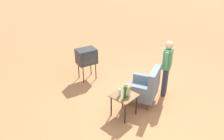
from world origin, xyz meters
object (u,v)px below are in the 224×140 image
at_px(side_table, 124,98).
at_px(flower_vase, 129,90).
at_px(armchair, 146,87).
at_px(person_standing, 167,65).
at_px(tv_on_stand, 86,57).
at_px(bottle_short_clear, 120,92).
at_px(bottle_wine_green, 125,92).

relative_size(side_table, flower_vase, 2.27).
distance_m(armchair, person_standing, 0.87).
xyz_separation_m(armchair, tv_on_stand, (0.13, -2.17, 0.28)).
bearing_deg(armchair, side_table, -6.49).
height_order(armchair, person_standing, person_standing).
relative_size(person_standing, bottle_short_clear, 8.20).
bearing_deg(bottle_wine_green, flower_vase, 173.47).
distance_m(bottle_wine_green, bottle_short_clear, 0.15).
xyz_separation_m(armchair, flower_vase, (0.74, 0.00, 0.25)).
height_order(bottle_short_clear, flower_vase, flower_vase).
bearing_deg(side_table, bottle_wine_green, 49.32).
xyz_separation_m(tv_on_stand, bottle_wine_green, (0.73, 2.15, -0.02)).
distance_m(armchair, side_table, 0.80).
bearing_deg(flower_vase, armchair, -179.81).
height_order(armchair, side_table, armchair).
xyz_separation_m(armchair, person_standing, (-0.74, 0.16, 0.44)).
xyz_separation_m(armchair, bottle_wine_green, (0.86, -0.01, 0.26)).
relative_size(person_standing, flower_vase, 6.19).
height_order(side_table, bottle_short_clear, bottle_short_clear).
bearing_deg(bottle_wine_green, side_table, -130.68).
bearing_deg(side_table, tv_on_stand, -107.79).
distance_m(armchair, bottle_wine_green, 0.90).
distance_m(side_table, bottle_short_clear, 0.22).
height_order(armchair, flower_vase, armchair).
distance_m(tv_on_stand, person_standing, 2.49).
bearing_deg(bottle_short_clear, side_table, 150.47).
xyz_separation_m(person_standing, flower_vase, (1.47, -0.16, -0.19)).
height_order(armchair, bottle_wine_green, armchair).
relative_size(armchair, flower_vase, 4.00).
bearing_deg(tv_on_stand, flower_vase, 74.40).
bearing_deg(armchair, bottle_wine_green, -0.81).
bearing_deg(bottle_short_clear, person_standing, 169.19).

